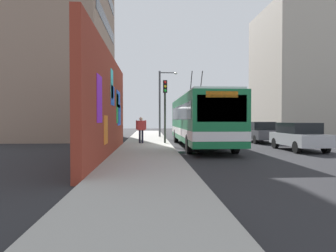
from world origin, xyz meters
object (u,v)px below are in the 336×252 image
object	(u,v)px
parked_car_dark_gray	(259,131)
traffic_light	(165,101)
street_lamp	(162,99)
parked_car_silver	(298,136)
city_bus	(200,119)
pedestrian_midblock	(141,128)

from	to	relation	value
parked_car_dark_gray	traffic_light	size ratio (longest dim) A/B	1.12
parked_car_dark_gray	street_lamp	xyz separation A→B (m)	(5.56, 7.24, 2.86)
traffic_light	street_lamp	size ratio (longest dim) A/B	0.70
parked_car_silver	street_lamp	xyz separation A→B (m)	(11.88, 7.24, 2.87)
parked_car_silver	street_lamp	distance (m)	14.21
city_bus	traffic_light	world-z (taller)	city_bus
parked_car_dark_gray	traffic_light	distance (m)	7.99
pedestrian_midblock	street_lamp	xyz separation A→B (m)	(7.86, -1.74, 2.50)
pedestrian_midblock	traffic_light	world-z (taller)	traffic_light
traffic_light	parked_car_silver	bearing A→B (deg)	-118.99
city_bus	parked_car_dark_gray	distance (m)	6.50
parked_car_silver	pedestrian_midblock	size ratio (longest dim) A/B	2.31
parked_car_silver	parked_car_dark_gray	xyz separation A→B (m)	(6.32, -0.00, 0.00)
city_bus	traffic_light	bearing A→B (deg)	54.42
city_bus	parked_car_dark_gray	size ratio (longest dim) A/B	2.47
city_bus	parked_car_silver	bearing A→B (deg)	-115.99
traffic_light	street_lamp	bearing A→B (deg)	-0.78
city_bus	street_lamp	distance (m)	9.75
parked_car_dark_gray	traffic_light	bearing A→B (deg)	106.97
parked_car_dark_gray	street_lamp	bearing A→B (deg)	52.47
parked_car_silver	parked_car_dark_gray	size ratio (longest dim) A/B	0.85
city_bus	pedestrian_midblock	bearing A→B (deg)	68.58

